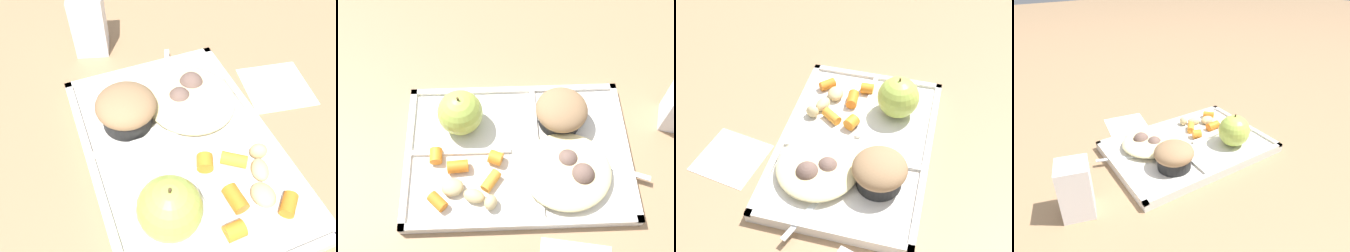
{
  "view_description": "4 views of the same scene",
  "coord_description": "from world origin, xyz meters",
  "views": [
    {
      "loc": [
        -0.27,
        0.13,
        0.43
      ],
      "look_at": [
        0.01,
        0.02,
        0.07
      ],
      "focal_mm": 37.77,
      "sensor_mm": 36.0,
      "label": 1
    },
    {
      "loc": [
        -0.03,
        -0.3,
        0.62
      ],
      "look_at": [
        -0.02,
        0.02,
        0.07
      ],
      "focal_mm": 41.94,
      "sensor_mm": 36.0,
      "label": 2
    },
    {
      "loc": [
        0.54,
        0.12,
        0.62
      ],
      "look_at": [
        0.0,
        -0.02,
        0.06
      ],
      "focal_mm": 49.24,
      "sensor_mm": 36.0,
      "label": 3
    },
    {
      "loc": [
        0.37,
        0.53,
        0.43
      ],
      "look_at": [
        0.01,
        -0.02,
        0.06
      ],
      "focal_mm": 32.94,
      "sensor_mm": 36.0,
      "label": 4
    }
  ],
  "objects": [
    {
      "name": "carrot_slice_large",
      "position": [
        -0.13,
        -0.09,
        0.02
      ],
      "size": [
        0.03,
        0.03,
        0.02
      ],
      "primitive_type": "cylinder",
      "rotation": [
        0.0,
        1.57,
        5.5
      ],
      "color": "orange",
      "rests_on": "lunch_tray"
    },
    {
      "name": "lunch_tray",
      "position": [
        -0.0,
        0.0,
        0.01
      ],
      "size": [
        0.38,
        0.26,
        0.02
      ],
      "color": "silver",
      "rests_on": "ground"
    },
    {
      "name": "carrot_slice_near_corner",
      "position": [
        -0.04,
        -0.02,
        0.03
      ],
      "size": [
        0.03,
        0.03,
        0.02
      ],
      "primitive_type": "cylinder",
      "rotation": [
        0.0,
        1.57,
        2.75
      ],
      "color": "orange",
      "rests_on": "lunch_tray"
    },
    {
      "name": "green_apple",
      "position": [
        -0.1,
        0.06,
        0.05
      ],
      "size": [
        0.08,
        0.08,
        0.08
      ],
      "color": "#A8C14C",
      "rests_on": "lunch_tray"
    },
    {
      "name": "meatball_center",
      "position": [
        0.1,
        -0.06,
        0.04
      ],
      "size": [
        0.04,
        0.04,
        0.04
      ],
      "primitive_type": "sphere",
      "color": "brown",
      "rests_on": "lunch_tray"
    },
    {
      "name": "carrot_slice_center",
      "position": [
        -0.05,
        -0.06,
        0.02
      ],
      "size": [
        0.04,
        0.04,
        0.02
      ],
      "primitive_type": "cylinder",
      "rotation": [
        0.0,
        1.57,
        4.09
      ],
      "color": "orange",
      "rests_on": "lunch_tray"
    },
    {
      "name": "plastic_fork",
      "position": [
        0.13,
        -0.03,
        0.02
      ],
      "size": [
        0.16,
        0.07,
        0.0
      ],
      "color": "silver",
      "rests_on": "lunch_tray"
    },
    {
      "name": "carrot_slice_tilted",
      "position": [
        -0.14,
        -0.01,
        0.03
      ],
      "size": [
        0.02,
        0.03,
        0.02
      ],
      "primitive_type": "cylinder",
      "rotation": [
        0.0,
        1.57,
        4.74
      ],
      "color": "orange",
      "rests_on": "lunch_tray"
    },
    {
      "name": "carrot_slice_back",
      "position": [
        -0.1,
        -0.03,
        0.03
      ],
      "size": [
        0.04,
        0.02,
        0.02
      ],
      "primitive_type": "cylinder",
      "rotation": [
        0.0,
        1.57,
        3.21
      ],
      "color": "orange",
      "rests_on": "lunch_tray"
    },
    {
      "name": "paper_napkin",
      "position": [
        0.08,
        -0.21,
        0.0
      ],
      "size": [
        0.13,
        0.13,
        0.0
      ],
      "primitive_type": "cube",
      "rotation": [
        0.0,
        0.0,
        -0.17
      ],
      "color": "white",
      "rests_on": "ground"
    },
    {
      "name": "potato_chunk_large",
      "position": [
        -0.11,
        -0.07,
        0.03
      ],
      "size": [
        0.04,
        0.03,
        0.02
      ],
      "primitive_type": "ellipsoid",
      "rotation": [
        0.0,
        0.0,
        3.23
      ],
      "color": "tan",
      "rests_on": "lunch_tray"
    },
    {
      "name": "potato_chunk_wedge",
      "position": [
        -0.07,
        -0.08,
        0.03
      ],
      "size": [
        0.04,
        0.03,
        0.02
      ],
      "primitive_type": "ellipsoid",
      "rotation": [
        0.0,
        0.0,
        2.83
      ],
      "color": "tan",
      "rests_on": "lunch_tray"
    },
    {
      "name": "meatball_side",
      "position": [
        0.08,
        -0.03,
        0.03
      ],
      "size": [
        0.04,
        0.04,
        0.04
      ],
      "primitive_type": "sphere",
      "color": "brown",
      "rests_on": "lunch_tray"
    },
    {
      "name": "bran_muffin",
      "position": [
        0.08,
        0.06,
        0.05
      ],
      "size": [
        0.09,
        0.09,
        0.06
      ],
      "color": "black",
      "rests_on": "lunch_tray"
    },
    {
      "name": "egg_noodle_pile",
      "position": [
        0.08,
        -0.05,
        0.03
      ],
      "size": [
        0.15,
        0.14,
        0.03
      ],
      "primitive_type": "ellipsoid",
      "color": "beige",
      "rests_on": "lunch_tray"
    },
    {
      "name": "milk_carton",
      "position": [
        0.29,
        0.06,
        0.06
      ],
      "size": [
        0.07,
        0.07,
        0.11
      ],
      "primitive_type": "cube",
      "rotation": [
        0.0,
        0.0,
        -0.28
      ],
      "color": "white",
      "rests_on": "ground"
    },
    {
      "name": "ground",
      "position": [
        0.0,
        0.0,
        0.0
      ],
      "size": [
        6.0,
        6.0,
        0.0
      ],
      "primitive_type": "plane",
      "color": "#997551"
    },
    {
      "name": "potato_chunk_golden",
      "position": [
        -0.05,
        -0.09,
        0.03
      ],
      "size": [
        0.03,
        0.03,
        0.02
      ],
      "primitive_type": "ellipsoid",
      "rotation": [
        0.0,
        0.0,
        1.31
      ],
      "color": "tan",
      "rests_on": "lunch_tray"
    }
  ]
}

